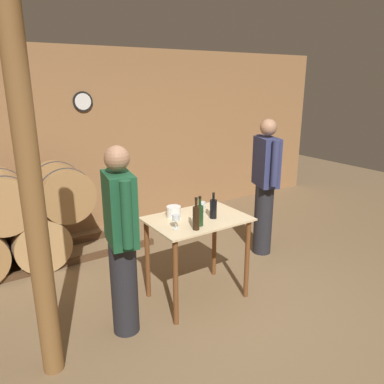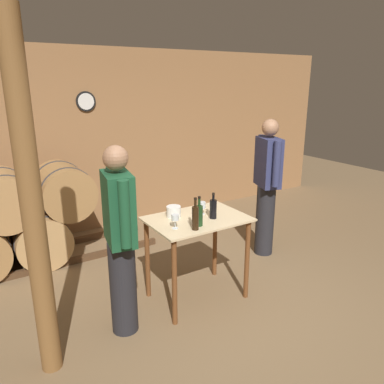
# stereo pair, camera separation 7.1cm
# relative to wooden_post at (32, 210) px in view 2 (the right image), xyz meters

# --- Properties ---
(ground_plane) EXTENTS (14.00, 14.00, 0.00)m
(ground_plane) POSITION_rel_wooden_post_xyz_m (1.67, -0.24, -1.35)
(ground_plane) COLOR brown
(back_wall) EXTENTS (8.40, 0.08, 2.70)m
(back_wall) POSITION_rel_wooden_post_xyz_m (1.67, 2.73, 0.00)
(back_wall) COLOR #996B42
(back_wall) RESTS_ON ground_plane
(tasting_table) EXTENTS (0.99, 0.70, 0.90)m
(tasting_table) POSITION_rel_wooden_post_xyz_m (1.56, 0.24, -0.64)
(tasting_table) COLOR beige
(tasting_table) RESTS_ON ground_plane
(wooden_post) EXTENTS (0.16, 0.16, 2.70)m
(wooden_post) POSITION_rel_wooden_post_xyz_m (0.00, 0.00, 0.00)
(wooden_post) COLOR brown
(wooden_post) RESTS_ON ground_plane
(wine_bottle_far_left) EXTENTS (0.06, 0.06, 0.31)m
(wine_bottle_far_left) POSITION_rel_wooden_post_xyz_m (1.38, -0.00, -0.33)
(wine_bottle_far_left) COLOR black
(wine_bottle_far_left) RESTS_ON tasting_table
(wine_bottle_left) EXTENTS (0.07, 0.07, 0.29)m
(wine_bottle_left) POSITION_rel_wooden_post_xyz_m (1.46, 0.06, -0.34)
(wine_bottle_left) COLOR #193819
(wine_bottle_left) RESTS_ON tasting_table
(wine_bottle_center) EXTENTS (0.07, 0.07, 0.27)m
(wine_bottle_center) POSITION_rel_wooden_post_xyz_m (1.69, 0.16, -0.35)
(wine_bottle_center) COLOR black
(wine_bottle_center) RESTS_ON tasting_table
(wine_glass_near_left) EXTENTS (0.07, 0.07, 0.14)m
(wine_glass_near_left) POSITION_rel_wooden_post_xyz_m (1.23, 0.12, -0.35)
(wine_glass_near_left) COLOR silver
(wine_glass_near_left) RESTS_ON tasting_table
(wine_glass_near_center) EXTENTS (0.07, 0.07, 0.13)m
(wine_glass_near_center) POSITION_rel_wooden_post_xyz_m (1.66, 0.31, -0.36)
(wine_glass_near_center) COLOR silver
(wine_glass_near_center) RESTS_ON tasting_table
(ice_bucket) EXTENTS (0.15, 0.15, 0.11)m
(ice_bucket) POSITION_rel_wooden_post_xyz_m (1.38, 0.41, -0.40)
(ice_bucket) COLOR white
(ice_bucket) RESTS_ON tasting_table
(person_host) EXTENTS (0.34, 0.56, 1.78)m
(person_host) POSITION_rel_wooden_post_xyz_m (2.89, 0.66, -0.40)
(person_host) COLOR #232328
(person_host) RESTS_ON ground_plane
(person_visitor_with_scarf) EXTENTS (0.29, 0.58, 1.73)m
(person_visitor_with_scarf) POSITION_rel_wooden_post_xyz_m (0.69, 0.13, -0.43)
(person_visitor_with_scarf) COLOR #232328
(person_visitor_with_scarf) RESTS_ON ground_plane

